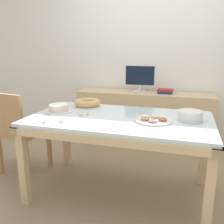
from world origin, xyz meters
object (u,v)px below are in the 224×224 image
(pastry_platter, at_px, (153,120))
(chair, at_px, (18,130))
(computer_monitor, at_px, (140,79))
(tealight_right_edge, at_px, (62,121))
(plate_stack, at_px, (190,116))
(cake_chocolate_round, at_px, (59,109))
(tealight_near_front, at_px, (88,114))
(tealight_left_edge, at_px, (45,122))
(tealight_near_cakes, at_px, (139,113))
(cake_golden_bundt, at_px, (87,103))
(tealight_centre, at_px, (81,115))
(book_stack, at_px, (165,91))

(pastry_platter, bearing_deg, chair, 175.77)
(chair, relative_size, computer_monitor, 2.22)
(pastry_platter, xyz_separation_m, tealight_right_edge, (-0.74, -0.25, -0.00))
(plate_stack, height_order, tealight_right_edge, plate_stack)
(cake_chocolate_round, distance_m, tealight_near_front, 0.32)
(tealight_left_edge, relative_size, tealight_near_cakes, 1.00)
(tealight_left_edge, xyz_separation_m, tealight_near_cakes, (0.71, 0.52, 0.00))
(cake_golden_bundt, bearing_deg, tealight_near_cakes, -14.22)
(tealight_near_cakes, relative_size, tealight_right_edge, 1.00)
(chair, height_order, pastry_platter, chair)
(pastry_platter, distance_m, tealight_near_front, 0.62)
(computer_monitor, bearing_deg, tealight_centre, -100.98)
(chair, height_order, tealight_right_edge, chair)
(book_stack, height_order, pastry_platter, book_stack)
(cake_chocolate_round, xyz_separation_m, tealight_left_edge, (0.07, -0.36, -0.02))
(computer_monitor, height_order, tealight_centre, computer_monitor)
(tealight_near_front, relative_size, tealight_near_cakes, 1.00)
(book_stack, height_order, tealight_centre, book_stack)
(tealight_left_edge, distance_m, tealight_centre, 0.35)
(tealight_near_front, bearing_deg, plate_stack, 4.33)
(tealight_near_front, bearing_deg, tealight_centre, -118.49)
(chair, bearing_deg, book_stack, 41.27)
(chair, xyz_separation_m, pastry_platter, (1.48, -0.11, 0.27))
(pastry_platter, bearing_deg, tealight_centre, -177.29)
(cake_chocolate_round, xyz_separation_m, cake_golden_bundt, (0.18, 0.30, 0.00))
(chair, xyz_separation_m, plate_stack, (1.79, -0.00, 0.30))
(cake_chocolate_round, height_order, tealight_near_front, cake_chocolate_round)
(computer_monitor, relative_size, tealight_right_edge, 10.60)
(plate_stack, xyz_separation_m, tealight_left_edge, (-1.17, -0.42, -0.03))
(cake_chocolate_round, relative_size, tealight_centre, 6.85)
(tealight_left_edge, height_order, tealight_near_cakes, same)
(chair, xyz_separation_m, tealight_centre, (0.82, -0.14, 0.26))
(tealight_right_edge, bearing_deg, cake_golden_bundt, 91.35)
(book_stack, xyz_separation_m, tealight_left_edge, (-0.85, -1.70, -0.03))
(tealight_near_front, relative_size, tealight_right_edge, 1.00)
(plate_stack, height_order, tealight_left_edge, plate_stack)
(chair, relative_size, tealight_centre, 23.50)
(tealight_near_front, xyz_separation_m, tealight_right_edge, (-0.12, -0.29, 0.00))
(tealight_centre, height_order, tealight_right_edge, same)
(cake_golden_bundt, bearing_deg, computer_monitor, 70.10)
(computer_monitor, height_order, tealight_left_edge, computer_monitor)
(plate_stack, distance_m, tealight_left_edge, 1.25)
(cake_chocolate_round, relative_size, tealight_right_edge, 6.85)
(tealight_near_cakes, bearing_deg, tealight_centre, -154.26)
(tealight_left_edge, bearing_deg, cake_chocolate_round, 100.22)
(computer_monitor, xyz_separation_m, book_stack, (0.36, 0.00, -0.16))
(cake_chocolate_round, distance_m, tealight_left_edge, 0.37)
(book_stack, relative_size, cake_golden_bundt, 0.70)
(computer_monitor, xyz_separation_m, tealight_near_cakes, (0.22, -1.18, -0.19))
(book_stack, bearing_deg, computer_monitor, -179.78)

